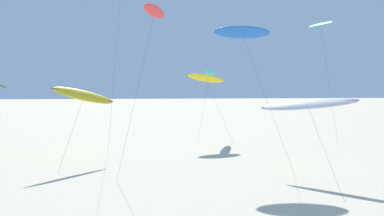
{
  "coord_description": "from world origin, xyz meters",
  "views": [
    {
      "loc": [
        2.31,
        1.34,
        8.77
      ],
      "look_at": [
        3.42,
        19.72,
        7.19
      ],
      "focal_mm": 32.97,
      "sensor_mm": 36.0,
      "label": 1
    }
  ],
  "objects_px": {
    "flying_kite_6": "(321,25)",
    "flying_kite_5": "(84,96)",
    "flying_kite_4": "(206,78)",
    "flying_kite_7": "(242,32)",
    "flying_kite_2": "(210,73)",
    "flying_kite_1": "(307,104)",
    "flying_kite_8": "(155,12)"
  },
  "relations": [
    {
      "from": "flying_kite_2",
      "to": "flying_kite_7",
      "type": "relative_size",
      "value": 0.7
    },
    {
      "from": "flying_kite_2",
      "to": "flying_kite_7",
      "type": "bearing_deg",
      "value": -82.65
    },
    {
      "from": "flying_kite_4",
      "to": "flying_kite_7",
      "type": "relative_size",
      "value": 0.67
    },
    {
      "from": "flying_kite_1",
      "to": "flying_kite_4",
      "type": "distance_m",
      "value": 18.7
    },
    {
      "from": "flying_kite_2",
      "to": "flying_kite_7",
      "type": "height_order",
      "value": "flying_kite_7"
    },
    {
      "from": "flying_kite_1",
      "to": "flying_kite_8",
      "type": "xyz_separation_m",
      "value": [
        -14.2,
        0.36,
        8.45
      ]
    },
    {
      "from": "flying_kite_2",
      "to": "flying_kite_7",
      "type": "distance_m",
      "value": 14.96
    },
    {
      "from": "flying_kite_1",
      "to": "flying_kite_5",
      "type": "bearing_deg",
      "value": 162.98
    },
    {
      "from": "flying_kite_4",
      "to": "flying_kite_2",
      "type": "bearing_deg",
      "value": 74.19
    },
    {
      "from": "flying_kite_2",
      "to": "flying_kite_4",
      "type": "distance_m",
      "value": 3.94
    },
    {
      "from": "flying_kite_1",
      "to": "flying_kite_2",
      "type": "height_order",
      "value": "flying_kite_2"
    },
    {
      "from": "flying_kite_6",
      "to": "flying_kite_5",
      "type": "bearing_deg",
      "value": -159.38
    },
    {
      "from": "flying_kite_4",
      "to": "flying_kite_6",
      "type": "bearing_deg",
      "value": 6.21
    },
    {
      "from": "flying_kite_7",
      "to": "flying_kite_4",
      "type": "bearing_deg",
      "value": 105.34
    },
    {
      "from": "flying_kite_6",
      "to": "flying_kite_7",
      "type": "distance_m",
      "value": 18.95
    },
    {
      "from": "flying_kite_2",
      "to": "flying_kite_4",
      "type": "relative_size",
      "value": 1.05
    },
    {
      "from": "flying_kite_4",
      "to": "flying_kite_5",
      "type": "xyz_separation_m",
      "value": [
        -14.35,
        -9.93,
        -1.89
      ]
    },
    {
      "from": "flying_kite_4",
      "to": "flying_kite_6",
      "type": "distance_m",
      "value": 18.74
    },
    {
      "from": "flying_kite_5",
      "to": "flying_kite_2",
      "type": "bearing_deg",
      "value": 41.54
    },
    {
      "from": "flying_kite_1",
      "to": "flying_kite_6",
      "type": "relative_size",
      "value": 0.68
    },
    {
      "from": "flying_kite_4",
      "to": "flying_kite_7",
      "type": "xyz_separation_m",
      "value": [
        2.89,
        -10.53,
        4.97
      ]
    },
    {
      "from": "flying_kite_4",
      "to": "flying_kite_1",
      "type": "bearing_deg",
      "value": -64.66
    },
    {
      "from": "flying_kite_5",
      "to": "flying_kite_6",
      "type": "height_order",
      "value": "flying_kite_6"
    },
    {
      "from": "flying_kite_1",
      "to": "flying_kite_7",
      "type": "xyz_separation_m",
      "value": [
        -5.05,
        6.23,
        7.43
      ]
    },
    {
      "from": "flying_kite_4",
      "to": "flying_kite_7",
      "type": "height_order",
      "value": "flying_kite_7"
    },
    {
      "from": "flying_kite_5",
      "to": "flying_kite_4",
      "type": "bearing_deg",
      "value": 34.69
    },
    {
      "from": "flying_kite_1",
      "to": "flying_kite_5",
      "type": "distance_m",
      "value": 23.31
    },
    {
      "from": "flying_kite_2",
      "to": "flying_kite_5",
      "type": "xyz_separation_m",
      "value": [
        -15.4,
        -13.65,
        -2.68
      ]
    },
    {
      "from": "flying_kite_4",
      "to": "flying_kite_6",
      "type": "xyz_separation_m",
      "value": [
        16.97,
        1.85,
        7.75
      ]
    },
    {
      "from": "flying_kite_1",
      "to": "flying_kite_4",
      "type": "bearing_deg",
      "value": 115.34
    },
    {
      "from": "flying_kite_5",
      "to": "flying_kite_7",
      "type": "relative_size",
      "value": 0.64
    },
    {
      "from": "flying_kite_2",
      "to": "flying_kite_6",
      "type": "distance_m",
      "value": 17.47
    }
  ]
}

